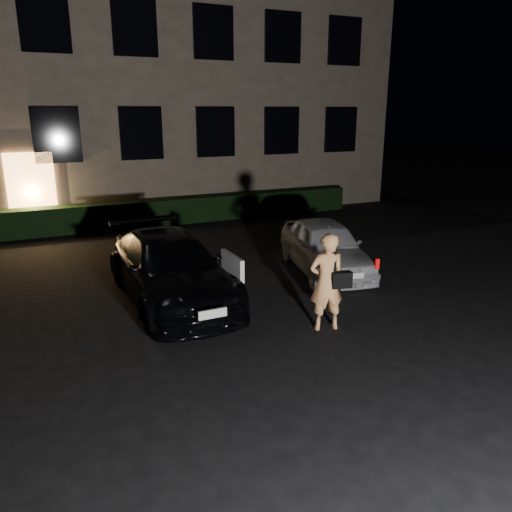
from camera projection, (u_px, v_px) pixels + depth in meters
name	position (u px, v px, depth m)	size (l,w,h in m)	color
ground	(307.00, 363.00, 7.67)	(80.00, 80.00, 0.00)	black
building	(113.00, 48.00, 19.06)	(20.00, 8.11, 12.00)	brown
hedge	(149.00, 213.00, 16.71)	(15.00, 0.70, 0.85)	black
sedan	(170.00, 268.00, 10.07)	(2.05, 4.72, 1.33)	black
hatch	(325.00, 246.00, 11.86)	(2.24, 3.89, 1.24)	silver
man	(327.00, 282.00, 8.64)	(0.73, 0.54, 1.74)	#EFA462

